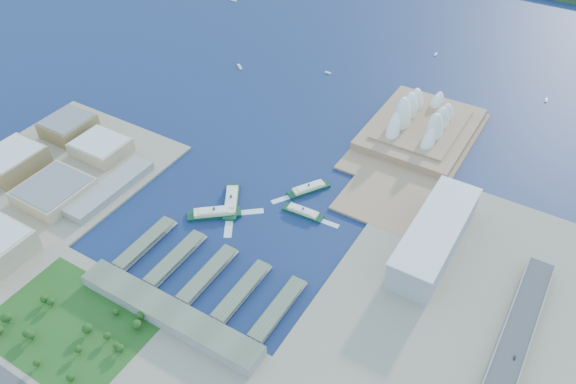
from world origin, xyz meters
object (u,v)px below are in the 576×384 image
Objects in this scene: ferry_b at (309,187)px; ferry_c at (214,212)px; ferry_d at (303,211)px; opera_house at (424,114)px; car_c at (515,358)px; ferry_a at (231,199)px; toaster_building at (435,237)px.

ferry_b is 0.87× the size of ferry_c.
ferry_c is 101.41m from ferry_d.
ferry_d is (-56.42, -221.94, -27.41)m from opera_house.
opera_house is at bearing 101.09° from ferry_b.
ferry_b is at bearing -111.28° from opera_house.
car_c is at bearing -109.66° from ferry_d.
opera_house reaches higher than ferry_a.
toaster_building is 2.54× the size of ferry_c.
ferry_a is 1.01× the size of ferry_c.
toaster_building is at bearing -110.83° from ferry_c.
opera_house is 3.70× the size of ferry_d.
ferry_d is at bearing -36.83° from ferry_b.
car_c is (199.00, -299.10, -16.48)m from opera_house.
toaster_building reaches higher than ferry_c.
ferry_d is (80.97, 27.70, -1.21)m from ferry_a.
opera_house is 2.93× the size of ferry_a.
ferry_d is at bearing -96.48° from ferry_c.
car_c is at bearing -56.36° from opera_house.
ferry_a is 85.58m from ferry_d.
toaster_building is at bearing 26.32° from ferry_b.
ferry_b is at bearing 14.19° from ferry_a.
ferry_b is at bearing 156.73° from car_c.
toaster_building is 148.91m from ferry_d.
opera_house is 286.15m from ferry_a.
car_c is (109.00, -99.10, -4.98)m from toaster_building.
ferry_a is at bearing -102.37° from ferry_b.
ferry_a is at bearing -118.83° from opera_house.
toaster_building is 233.21m from ferry_a.
ferry_d is at bearing -171.48° from toaster_building.
ferry_c reaches higher than ferry_d.
opera_house is 230.63m from ferry_d.
ferry_d is (14.83, -39.04, -0.42)m from ferry_b.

